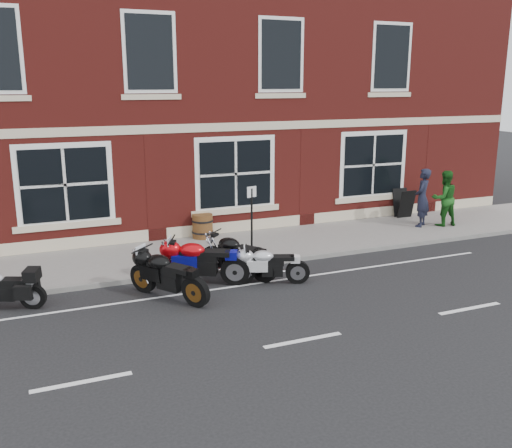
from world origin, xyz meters
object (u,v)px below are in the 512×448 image
object	(u,v)px
pedestrian_left	(422,198)
pedestrian_right	(444,198)
a_board_sign	(404,203)
moto_naked_black	(237,254)
moto_sport_black	(168,274)
moto_touring_silver	(0,286)
moto_sport_red	(200,260)
parking_sign	(252,218)
barrel_planter	(203,226)
moto_sport_silver	(269,264)

from	to	relation	value
pedestrian_left	pedestrian_right	world-z (taller)	pedestrian_left
pedestrian_left	a_board_sign	distance (m)	1.40
moto_naked_black	moto_sport_black	bearing A→B (deg)	168.72
moto_touring_silver	pedestrian_left	xyz separation A→B (m)	(12.57, 2.01, 0.57)
moto_touring_silver	pedestrian_right	distance (m)	13.44
a_board_sign	moto_sport_black	bearing A→B (deg)	-156.67
moto_touring_silver	moto_sport_black	world-z (taller)	moto_touring_silver
moto_naked_black	moto_sport_red	bearing A→B (deg)	155.88
moto_sport_red	a_board_sign	world-z (taller)	a_board_sign
moto_naked_black	pedestrian_right	distance (m)	8.14
moto_sport_red	moto_sport_black	size ratio (longest dim) A/B	1.06
moto_naked_black	parking_sign	world-z (taller)	parking_sign
pedestrian_left	moto_sport_black	bearing A→B (deg)	-22.43
moto_touring_silver	barrel_planter	xyz separation A→B (m)	(5.56, 3.39, -0.01)
barrel_planter	moto_naked_black	bearing A→B (deg)	-93.01
moto_sport_black	parking_sign	distance (m)	3.09
moto_sport_silver	parking_sign	bearing A→B (deg)	15.36
moto_sport_red	barrel_planter	bearing A→B (deg)	9.96
moto_sport_black	pedestrian_left	xyz separation A→B (m)	(9.14, 2.82, 0.48)
moto_sport_silver	moto_naked_black	world-z (taller)	moto_naked_black
moto_sport_black	moto_sport_silver	bearing A→B (deg)	-32.18
moto_sport_red	moto_naked_black	size ratio (longest dim) A/B	1.10
moto_sport_silver	moto_touring_silver	bearing A→B (deg)	104.00
a_board_sign	parking_sign	distance (m)	7.32
moto_naked_black	parking_sign	distance (m)	1.17
moto_sport_red	pedestrian_right	bearing A→B (deg)	-49.24
moto_naked_black	moto_touring_silver	bearing A→B (deg)	145.77
a_board_sign	parking_sign	world-z (taller)	parking_sign
a_board_sign	barrel_planter	bearing A→B (deg)	179.01
pedestrian_left	parking_sign	distance (m)	6.66
moto_naked_black	a_board_sign	world-z (taller)	a_board_sign
moto_touring_silver	moto_sport_silver	distance (m)	5.95
parking_sign	pedestrian_left	bearing A→B (deg)	-3.22
barrel_planter	parking_sign	xyz separation A→B (m)	(0.49, -2.73, 0.79)
moto_naked_black	pedestrian_left	xyz separation A→B (m)	(7.19, 1.99, 0.50)
moto_sport_black	moto_naked_black	distance (m)	2.12
a_board_sign	barrel_planter	size ratio (longest dim) A/B	1.37
moto_naked_black	barrel_planter	bearing A→B (deg)	52.57
moto_sport_silver	moto_naked_black	distance (m)	0.95
moto_touring_silver	pedestrian_right	world-z (taller)	pedestrian_right
moto_sport_red	moto_sport_black	bearing A→B (deg)	152.61
pedestrian_right	parking_sign	xyz separation A→B (m)	(-7.26, -1.15, 0.24)
moto_touring_silver	parking_sign	world-z (taller)	parking_sign
parking_sign	pedestrian_right	bearing A→B (deg)	-5.81
barrel_planter	moto_sport_red	bearing A→B (deg)	-108.28
pedestrian_right	a_board_sign	distance (m)	1.61
pedestrian_right	moto_sport_black	bearing A→B (deg)	21.50
moto_sport_silver	pedestrian_right	bearing A→B (deg)	-49.14
a_board_sign	parking_sign	xyz separation A→B (m)	(-6.79, -2.64, 0.66)
moto_touring_silver	barrel_planter	bearing A→B (deg)	-35.37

